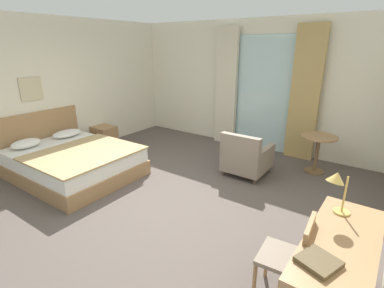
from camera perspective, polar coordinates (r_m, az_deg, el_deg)
The scene contains 15 objects.
ground at distance 4.59m, azimuth -6.04°, elevation -10.98°, with size 6.48×6.78×0.10m, color #564C47.
wall_back at distance 6.69m, azimuth 11.86°, elevation 11.35°, with size 6.08×0.12×2.79m, color silver.
wall_left at distance 6.44m, azimuth -27.12°, elevation 9.42°, with size 0.12×6.38×2.79m, color silver.
balcony_glass_door at distance 6.52m, azimuth 14.09°, elevation 9.50°, with size 1.32×0.02×2.45m, color silver.
curtain_panel_left at distance 6.79m, azimuth 6.81°, elevation 11.07°, with size 0.52×0.10×2.63m, color beige.
curtain_panel_right at distance 6.14m, azimuth 21.51°, elevation 9.08°, with size 0.56×0.10×2.63m, color tan.
bed at distance 5.62m, azimuth -22.77°, elevation -2.97°, with size 2.22×1.73×1.03m.
nightstand at distance 6.98m, azimuth -17.03°, elevation 1.48°, with size 0.51×0.43×0.47m.
writing_desk at distance 2.73m, azimuth 27.31°, elevation -18.27°, with size 0.54×1.39×0.77m.
desk_chair at distance 2.83m, azimuth 19.12°, elevation -20.13°, with size 0.43×0.43×0.87m.
desk_lamp at distance 2.81m, azimuth 26.90°, elevation -6.89°, with size 0.23×0.30×0.46m.
closed_book at distance 2.36m, azimuth 23.79°, elevation -20.54°, with size 0.25×0.25×0.04m, color brown.
armchair_by_window at distance 5.26m, azimuth 10.70°, elevation -2.68°, with size 0.72×0.78×0.81m.
round_cafe_table at distance 5.68m, azimuth 23.70°, elevation -0.31°, with size 0.63×0.63×0.70m.
framed_picture at distance 6.23m, azimuth -29.31°, elevation 9.51°, with size 0.03×0.41×0.43m.
Camera 1 is at (2.69, -2.94, 2.24)m, focal length 26.89 mm.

